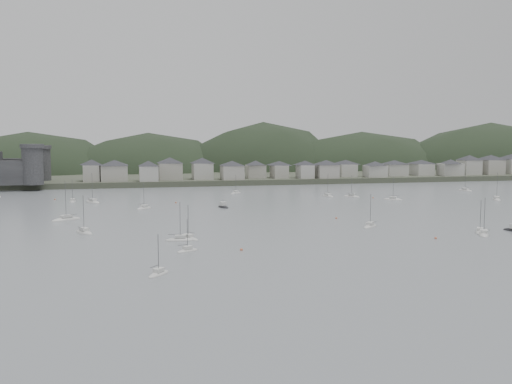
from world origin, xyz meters
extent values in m
plane|color=slate|center=(0.00, 0.00, 0.00)|extent=(900.00, 900.00, 0.00)
cube|color=#383D2D|center=(0.00, 295.00, 1.50)|extent=(900.00, 250.00, 3.00)
ellipsoid|color=black|center=(-110.87, 271.94, -10.14)|extent=(138.98, 92.48, 81.13)
ellipsoid|color=black|center=(-32.30, 272.87, -9.97)|extent=(132.08, 90.41, 79.74)
ellipsoid|color=black|center=(50.65, 272.93, -12.68)|extent=(133.88, 88.37, 101.41)
ellipsoid|color=black|center=(125.95, 267.91, -10.32)|extent=(165.81, 81.78, 82.55)
ellipsoid|color=black|center=(234.44, 265.57, -12.82)|extent=(177.60, 96.61, 102.57)
cylinder|color=#2F2F31|center=(-92.00, 166.00, 12.00)|extent=(10.00, 10.00, 18.00)
cylinder|color=#2F2F31|center=(-92.00, 194.00, 11.50)|extent=(10.00, 10.00, 17.00)
cube|color=#2F2F31|center=(-92.00, 180.00, 9.00)|extent=(3.50, 30.00, 12.00)
cube|color=#A3A295|center=(-65.00, 181.96, 7.29)|extent=(8.34, 12.91, 8.59)
pyramid|color=#29292E|center=(-65.00, 181.96, 13.09)|extent=(15.78, 15.78, 3.01)
cube|color=#A3A295|center=(-53.32, 181.32, 7.18)|extent=(13.68, 13.35, 8.36)
pyramid|color=#29292E|center=(-53.32, 181.32, 12.82)|extent=(20.07, 20.07, 2.93)
cube|color=#B5B4AA|center=(-35.57, 176.02, 7.04)|extent=(9.78, 10.20, 8.08)
pyramid|color=#29292E|center=(-35.57, 176.02, 12.49)|extent=(14.83, 14.83, 2.83)
cube|color=#A3A295|center=(-23.51, 185.65, 7.55)|extent=(12.59, 13.33, 9.09)
pyramid|color=#29292E|center=(-23.51, 185.65, 13.68)|extent=(19.24, 19.24, 3.18)
cube|color=#B5B4AA|center=(-5.75, 184.10, 7.43)|extent=(10.74, 12.17, 8.87)
pyramid|color=#29292E|center=(-5.75, 184.10, 13.42)|extent=(17.01, 17.01, 3.10)
cube|color=#A3A295|center=(9.92, 177.53, 6.85)|extent=(11.63, 12.09, 7.69)
pyramid|color=#29292E|center=(9.92, 177.53, 12.04)|extent=(17.61, 17.61, 2.69)
cube|color=#A3A295|center=(25.25, 186.19, 6.72)|extent=(10.37, 9.35, 7.44)
pyramid|color=#29292E|center=(25.25, 186.19, 11.74)|extent=(14.65, 14.65, 2.60)
cube|color=#A3A295|center=(38.63, 183.79, 6.61)|extent=(8.24, 12.20, 7.22)
pyramid|color=#29292E|center=(38.63, 183.79, 11.48)|extent=(15.17, 15.17, 2.53)
cube|color=#B5B4AA|center=(52.50, 178.55, 6.73)|extent=(8.06, 10.91, 7.46)
pyramid|color=#29292E|center=(52.50, 178.55, 11.77)|extent=(14.08, 14.08, 2.61)
cube|color=#A3A295|center=(64.81, 177.06, 6.83)|extent=(11.73, 11.78, 7.66)
pyramid|color=#29292E|center=(64.81, 177.06, 12.00)|extent=(17.46, 17.46, 2.68)
cube|color=#B5B4AA|center=(80.64, 186.91, 6.67)|extent=(10.19, 13.02, 7.33)
pyramid|color=#29292E|center=(80.64, 186.91, 11.62)|extent=(17.23, 17.23, 2.57)
cube|color=#B5B4AA|center=(95.55, 178.06, 6.44)|extent=(11.70, 9.81, 6.88)
pyramid|color=#29292E|center=(95.55, 178.06, 11.08)|extent=(15.97, 15.97, 2.41)
cube|color=#B5B4AA|center=(112.40, 186.91, 6.50)|extent=(12.83, 12.48, 7.00)
pyramid|color=#29292E|center=(112.40, 186.91, 11.22)|extent=(18.79, 18.79, 2.45)
cube|color=#B5B4AA|center=(130.73, 187.42, 6.48)|extent=(11.07, 13.50, 6.97)
pyramid|color=#29292E|center=(130.73, 187.42, 11.19)|extent=(18.25, 18.25, 2.44)
cube|color=#B5B4AA|center=(146.02, 179.72, 6.67)|extent=(13.75, 9.12, 7.34)
pyramid|color=#29292E|center=(146.02, 179.72, 11.62)|extent=(16.97, 16.97, 2.57)
cube|color=#B5B4AA|center=(162.92, 185.95, 7.53)|extent=(11.37, 11.57, 9.05)
pyramid|color=#29292E|center=(162.92, 185.95, 13.63)|extent=(17.03, 17.03, 3.17)
cube|color=#A3A295|center=(177.85, 185.32, 7.54)|extent=(12.07, 13.43, 9.09)
pyramid|color=#29292E|center=(177.85, 185.32, 13.68)|extent=(18.93, 18.93, 3.18)
cube|color=#B5B4AA|center=(194.95, 187.84, 7.68)|extent=(10.79, 13.31, 9.35)
pyramid|color=#29292E|center=(194.95, 187.84, 13.99)|extent=(17.89, 17.89, 3.27)
ellipsoid|color=beige|center=(48.08, 8.24, 0.05)|extent=(5.99, 7.08, 1.42)
cube|color=silver|center=(48.08, 8.24, 1.06)|extent=(2.72, 2.93, 0.70)
cylinder|color=#3F3F42|center=(48.08, 8.24, 4.63)|extent=(0.12, 0.12, 8.87)
cylinder|color=#3F3F42|center=(48.83, 7.21, 1.61)|extent=(1.95, 2.65, 0.10)
ellipsoid|color=beige|center=(115.52, 117.68, 0.05)|extent=(4.59, 8.79, 1.68)
cube|color=silver|center=(115.52, 117.68, 1.19)|extent=(2.49, 3.29, 0.70)
cylinder|color=#3F3F42|center=(115.52, 117.68, 5.45)|extent=(0.12, 0.12, 10.49)
cylinder|color=#3F3F42|center=(115.17, 116.21, 1.74)|extent=(0.99, 3.69, 0.10)
ellipsoid|color=beige|center=(-40.86, -20.00, 0.05)|extent=(5.29, 6.03, 1.22)
cube|color=silver|center=(-40.86, -20.00, 0.96)|extent=(2.37, 2.51, 0.70)
cylinder|color=#3F3F42|center=(-40.86, -20.00, 4.02)|extent=(0.12, 0.12, 7.64)
cylinder|color=#3F3F42|center=(-41.54, -19.13, 1.51)|extent=(1.76, 2.23, 0.10)
ellipsoid|color=beige|center=(-68.48, 110.93, 0.05)|extent=(2.69, 7.29, 1.44)
cube|color=silver|center=(-68.48, 110.93, 1.07)|extent=(1.71, 2.59, 0.70)
cylinder|color=#3F3F42|center=(-68.48, 110.93, 4.68)|extent=(0.12, 0.12, 8.97)
cylinder|color=#3F3F42|center=(-68.41, 109.64, 1.62)|extent=(0.28, 3.23, 0.10)
ellipsoid|color=beige|center=(-31.37, 16.20, 0.05)|extent=(6.00, 6.95, 1.40)
cube|color=silver|center=(-31.37, 16.20, 1.05)|extent=(2.71, 2.89, 0.70)
cylinder|color=#3F3F42|center=(-31.37, 16.20, 4.58)|extent=(0.12, 0.12, 8.76)
cylinder|color=#3F3F42|center=(-30.61, 17.21, 1.60)|extent=(1.98, 2.58, 0.10)
ellipsoid|color=beige|center=(-65.65, 58.26, 0.05)|extent=(9.95, 8.01, 1.97)
cube|color=silver|center=(-65.65, 58.26, 1.33)|extent=(4.06, 3.69, 0.70)
cylinder|color=#3F3F42|center=(-65.65, 58.26, 6.35)|extent=(0.12, 0.12, 12.29)
cylinder|color=#3F3F42|center=(-64.17, 57.29, 1.88)|extent=(3.76, 2.50, 0.10)
ellipsoid|color=beige|center=(3.04, 130.71, 0.05)|extent=(6.57, 6.02, 1.35)
cube|color=silver|center=(3.04, 130.71, 1.03)|extent=(2.77, 2.67, 0.70)
cylinder|color=#3F3F42|center=(3.04, 130.71, 4.43)|extent=(0.12, 0.12, 8.46)
cylinder|color=#3F3F42|center=(2.11, 131.49, 1.58)|extent=(2.39, 2.04, 0.10)
ellipsoid|color=beige|center=(-33.55, 14.83, 0.05)|extent=(7.95, 3.15, 1.55)
cube|color=silver|center=(-33.55, 14.83, 1.13)|extent=(2.86, 1.94, 0.70)
cylinder|color=#3F3F42|center=(-33.55, 14.83, 5.05)|extent=(0.12, 0.12, 9.71)
cylinder|color=#3F3F42|center=(-34.95, 14.70, 1.68)|extent=(3.49, 0.40, 0.10)
ellipsoid|color=beige|center=(49.86, 103.55, 0.05)|extent=(7.15, 6.80, 1.50)
cube|color=silver|center=(49.86, 103.55, 1.10)|extent=(3.04, 2.98, 0.70)
cylinder|color=#3F3F42|center=(49.86, 103.55, 4.87)|extent=(0.12, 0.12, 9.35)
cylinder|color=#3F3F42|center=(48.87, 102.65, 1.65)|extent=(2.56, 2.33, 0.10)
ellipsoid|color=beige|center=(46.70, 4.56, 0.05)|extent=(6.51, 8.06, 1.59)
cube|color=silver|center=(46.70, 4.56, 1.15)|extent=(3.00, 3.30, 0.70)
cylinder|color=#3F3F42|center=(46.70, 4.56, 5.18)|extent=(0.12, 0.12, 9.97)
cylinder|color=#3F3F42|center=(47.49, 3.36, 1.70)|extent=(2.05, 3.05, 0.10)
ellipsoid|color=beige|center=(104.66, 78.59, 0.05)|extent=(6.69, 9.31, 1.80)
cube|color=silver|center=(104.66, 78.59, 1.25)|extent=(3.20, 3.70, 0.70)
cylinder|color=#3F3F42|center=(104.66, 78.59, 5.82)|extent=(0.12, 0.12, 11.24)
cylinder|color=#3F3F42|center=(103.91, 80.02, 1.80)|extent=(1.95, 3.64, 0.10)
ellipsoid|color=beige|center=(22.78, 24.26, 0.05)|extent=(7.23, 6.97, 1.52)
cube|color=silver|center=(22.78, 24.26, 1.11)|extent=(3.09, 3.04, 0.70)
cylinder|color=#3F3F42|center=(22.78, 24.26, 4.96)|extent=(0.12, 0.12, 9.51)
cylinder|color=#3F3F42|center=(23.78, 23.32, 1.66)|extent=(2.57, 2.41, 0.10)
ellipsoid|color=beige|center=(-40.74, 82.20, 0.05)|extent=(6.81, 7.24, 1.51)
cube|color=silver|center=(-40.74, 82.20, 1.10)|extent=(2.99, 3.07, 0.70)
cylinder|color=#3F3F42|center=(-40.74, 82.20, 4.91)|extent=(0.12, 0.12, 9.42)
cylinder|color=#3F3F42|center=(-41.64, 83.21, 1.65)|extent=(2.33, 2.60, 0.10)
ellipsoid|color=beige|center=(-58.30, 31.90, 0.05)|extent=(6.40, 8.39, 1.64)
cube|color=silver|center=(-58.30, 31.90, 1.17)|extent=(3.00, 3.38, 0.70)
cylinder|color=#3F3F42|center=(-58.30, 31.90, 5.32)|extent=(0.12, 0.12, 10.23)
cylinder|color=#3F3F42|center=(-59.04, 30.63, 1.72)|extent=(1.95, 3.23, 0.10)
ellipsoid|color=beige|center=(-60.39, 106.22, 0.05)|extent=(7.65, 9.51, 1.88)
cube|color=silver|center=(-60.39, 106.22, 1.29)|extent=(3.53, 3.88, 0.70)
cylinder|color=#3F3F42|center=(-60.39, 106.22, 6.07)|extent=(0.12, 0.12, 11.75)
cylinder|color=#3F3F42|center=(-61.31, 104.80, 1.84)|extent=(2.39, 3.60, 0.10)
ellipsoid|color=beige|center=(62.38, 88.68, 0.05)|extent=(7.98, 6.20, 1.56)
cube|color=silver|center=(62.38, 88.68, 1.13)|extent=(3.23, 2.89, 0.70)
cylinder|color=#3F3F42|center=(62.38, 88.68, 5.09)|extent=(0.12, 0.12, 9.78)
cylinder|color=#3F3F42|center=(63.59, 89.41, 1.68)|extent=(3.06, 1.91, 0.10)
ellipsoid|color=beige|center=(40.20, 107.52, 0.05)|extent=(4.43, 8.45, 1.61)
cube|color=silver|center=(40.20, 107.52, 1.16)|extent=(2.40, 3.17, 0.70)
cylinder|color=#3F3F42|center=(40.20, 107.52, 5.24)|extent=(0.12, 0.12, 10.09)
cylinder|color=#3F3F42|center=(40.55, 108.93, 1.71)|extent=(0.96, 3.55, 0.10)
ellipsoid|color=beige|center=(-33.18, 0.83, 0.05)|extent=(6.02, 4.56, 1.17)
cube|color=silver|center=(-33.18, 0.83, 0.94)|extent=(2.42, 2.14, 0.70)
cylinder|color=#3F3F42|center=(-33.18, 0.83, 3.87)|extent=(0.12, 0.12, 7.34)
cylinder|color=#3F3F42|center=(-34.10, 1.35, 1.49)|extent=(2.34, 1.40, 0.10)
ellipsoid|color=black|center=(-11.68, 79.18, 0.05)|extent=(4.50, 7.37, 1.53)
cube|color=silver|center=(-11.68, 79.18, 1.46)|extent=(2.49, 2.58, 1.40)
cylinder|color=#3F3F42|center=(-11.68, 79.18, 2.36)|extent=(0.10, 0.10, 1.20)
sphere|color=#C96643|center=(31.37, 2.81, 0.15)|extent=(0.70, 0.70, 0.70)
sphere|color=#C96643|center=(57.18, 97.08, 0.15)|extent=(0.70, 0.70, 0.70)
sphere|color=#C96643|center=(19.27, 42.53, 0.15)|extent=(0.70, 0.70, 0.70)
sphere|color=#C96643|center=(-76.57, 120.89, 0.15)|extent=(0.70, 0.70, 0.70)
sphere|color=#C96643|center=(-27.80, 97.54, 0.15)|extent=(0.70, 0.70, 0.70)
sphere|color=#C96643|center=(-20.82, -0.69, 0.15)|extent=(0.70, 0.70, 0.70)
camera|label=1|loc=(-46.07, -126.21, 26.14)|focal=39.22mm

